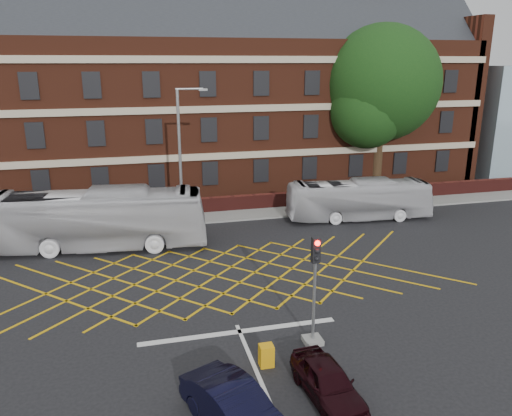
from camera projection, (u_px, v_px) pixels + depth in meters
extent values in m
plane|color=black|center=(223.00, 294.00, 23.16)|extent=(120.00, 120.00, 0.00)
cube|color=#532315|center=(174.00, 115.00, 41.92)|extent=(50.00, 12.00, 12.00)
cube|color=#202428|center=(170.00, 40.00, 40.22)|extent=(51.00, 10.61, 10.61)
cube|color=#B7A88C|center=(181.00, 110.00, 35.99)|extent=(50.00, 0.18, 0.50)
cube|color=black|center=(182.00, 131.00, 36.43)|extent=(1.20, 0.14, 1.80)
cylinder|color=#B7A88C|center=(376.00, 6.00, 43.61)|extent=(3.60, 3.60, 6.00)
cube|color=#481613|center=(189.00, 207.00, 35.10)|extent=(56.00, 0.50, 1.10)
cube|color=slate|center=(191.00, 217.00, 34.30)|extent=(60.00, 3.00, 0.12)
cube|color=#CC990C|center=(216.00, 276.00, 25.02)|extent=(8.22, 8.22, 0.02)
cube|color=silver|center=(240.00, 331.00, 19.91)|extent=(8.00, 0.30, 0.02)
imported|color=silver|center=(97.00, 219.00, 28.42)|extent=(12.64, 4.43, 3.45)
imported|color=#BDBDC1|center=(359.00, 200.00, 33.79)|extent=(9.94, 3.32, 2.72)
imported|color=black|center=(236.00, 409.00, 14.47)|extent=(3.01, 4.40, 1.37)
imported|color=black|center=(328.00, 382.00, 15.85)|extent=(1.70, 3.61, 1.19)
cylinder|color=black|center=(377.00, 149.00, 41.02)|extent=(0.90, 0.90, 6.88)
sphere|color=black|center=(382.00, 83.00, 39.53)|extent=(9.16, 9.16, 9.16)
sphere|color=black|center=(368.00, 110.00, 39.01)|extent=(5.95, 5.95, 5.95)
sphere|color=black|center=(393.00, 103.00, 41.09)|extent=(5.50, 5.50, 5.50)
cube|color=slate|center=(313.00, 340.00, 19.11)|extent=(0.70, 0.70, 0.20)
cylinder|color=gray|center=(314.00, 301.00, 18.65)|extent=(0.12, 0.12, 3.50)
cube|color=black|center=(316.00, 250.00, 18.07)|extent=(0.30, 0.25, 0.95)
sphere|color=#FF0C05|center=(318.00, 243.00, 17.84)|extent=(0.20, 0.20, 0.20)
cube|color=slate|center=(183.00, 233.00, 31.07)|extent=(1.00, 1.00, 0.20)
cylinder|color=gray|center=(180.00, 165.00, 29.84)|extent=(0.18, 0.18, 8.84)
cylinder|color=gray|center=(189.00, 89.00, 28.76)|extent=(1.60, 0.12, 0.12)
cube|color=gray|center=(203.00, 90.00, 28.96)|extent=(0.50, 0.20, 0.12)
cube|color=orange|center=(266.00, 355.00, 17.60)|extent=(0.50, 0.44, 0.80)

